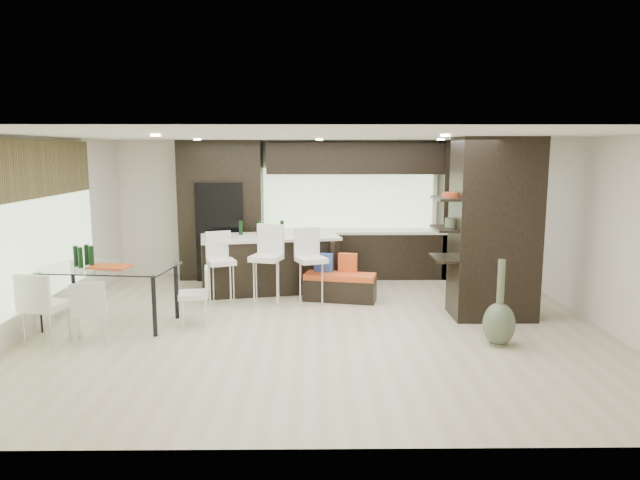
{
  "coord_description": "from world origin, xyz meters",
  "views": [
    {
      "loc": [
        -0.09,
        -7.99,
        2.5
      ],
      "look_at": [
        0.0,
        0.6,
        1.15
      ],
      "focal_mm": 32.0,
      "sensor_mm": 36.0,
      "label": 1
    }
  ],
  "objects_px": {
    "bench": "(340,287)",
    "chair_far": "(46,311)",
    "stool_left": "(222,275)",
    "kitchen_island": "(270,263)",
    "stool_right": "(311,273)",
    "chair_end": "(194,299)",
    "stool_mid": "(266,272)",
    "chair_near": "(90,314)",
    "floor_vase": "(500,303)",
    "dining_table": "(112,296)"
  },
  "relations": [
    {
      "from": "bench",
      "to": "chair_far",
      "type": "relative_size",
      "value": 1.33
    },
    {
      "from": "stool_left",
      "to": "bench",
      "type": "xyz_separation_m",
      "value": [
        1.96,
        0.13,
        -0.25
      ]
    },
    {
      "from": "kitchen_island",
      "to": "stool_right",
      "type": "bearing_deg",
      "value": -59.73
    },
    {
      "from": "chair_end",
      "to": "stool_mid",
      "type": "bearing_deg",
      "value": -48.65
    },
    {
      "from": "chair_near",
      "to": "stool_right",
      "type": "bearing_deg",
      "value": 17.71
    },
    {
      "from": "stool_left",
      "to": "floor_vase",
      "type": "bearing_deg",
      "value": -50.52
    },
    {
      "from": "stool_right",
      "to": "floor_vase",
      "type": "distance_m",
      "value": 3.23
    },
    {
      "from": "kitchen_island",
      "to": "stool_left",
      "type": "height_order",
      "value": "kitchen_island"
    },
    {
      "from": "kitchen_island",
      "to": "stool_mid",
      "type": "distance_m",
      "value": 0.85
    },
    {
      "from": "stool_right",
      "to": "chair_near",
      "type": "height_order",
      "value": "stool_right"
    },
    {
      "from": "chair_far",
      "to": "chair_end",
      "type": "relative_size",
      "value": 1.16
    },
    {
      "from": "kitchen_island",
      "to": "stool_right",
      "type": "distance_m",
      "value": 1.12
    },
    {
      "from": "floor_vase",
      "to": "stool_mid",
      "type": "bearing_deg",
      "value": 146.43
    },
    {
      "from": "chair_end",
      "to": "stool_left",
      "type": "bearing_deg",
      "value": -19.87
    },
    {
      "from": "stool_right",
      "to": "stool_mid",
      "type": "bearing_deg",
      "value": 159.02
    },
    {
      "from": "floor_vase",
      "to": "chair_far",
      "type": "distance_m",
      "value": 5.87
    },
    {
      "from": "dining_table",
      "to": "chair_end",
      "type": "xyz_separation_m",
      "value": [
        1.18,
        0.0,
        -0.04
      ]
    },
    {
      "from": "bench",
      "to": "chair_end",
      "type": "height_order",
      "value": "chair_end"
    },
    {
      "from": "kitchen_island",
      "to": "dining_table",
      "type": "xyz_separation_m",
      "value": [
        -2.13,
        -2.04,
        -0.07
      ]
    },
    {
      "from": "dining_table",
      "to": "kitchen_island",
      "type": "bearing_deg",
      "value": 50.52
    },
    {
      "from": "chair_far",
      "to": "dining_table",
      "type": "bearing_deg",
      "value": 67.71
    },
    {
      "from": "kitchen_island",
      "to": "chair_near",
      "type": "xyz_separation_m",
      "value": [
        -2.13,
        -2.84,
        -0.11
      ]
    },
    {
      "from": "stool_right",
      "to": "dining_table",
      "type": "bearing_deg",
      "value": -179.07
    },
    {
      "from": "stool_right",
      "to": "chair_far",
      "type": "relative_size",
      "value": 1.11
    },
    {
      "from": "stool_mid",
      "to": "bench",
      "type": "height_order",
      "value": "stool_mid"
    },
    {
      "from": "stool_right",
      "to": "floor_vase",
      "type": "xyz_separation_m",
      "value": [
        2.44,
        -2.12,
        0.07
      ]
    },
    {
      "from": "dining_table",
      "to": "chair_far",
      "type": "xyz_separation_m",
      "value": [
        -0.56,
        -0.82,
        0.02
      ]
    },
    {
      "from": "floor_vase",
      "to": "chair_end",
      "type": "relative_size",
      "value": 1.46
    },
    {
      "from": "chair_near",
      "to": "chair_far",
      "type": "relative_size",
      "value": 0.88
    },
    {
      "from": "stool_mid",
      "to": "floor_vase",
      "type": "xyz_separation_m",
      "value": [
        3.18,
        -2.11,
        0.04
      ]
    },
    {
      "from": "stool_mid",
      "to": "chair_far",
      "type": "bearing_deg",
      "value": -125.92
    },
    {
      "from": "stool_left",
      "to": "dining_table",
      "type": "relative_size",
      "value": 0.53
    },
    {
      "from": "chair_near",
      "to": "chair_far",
      "type": "bearing_deg",
      "value": 166.01
    },
    {
      "from": "chair_near",
      "to": "floor_vase",
      "type": "bearing_deg",
      "value": -18.41
    },
    {
      "from": "kitchen_island",
      "to": "chair_far",
      "type": "xyz_separation_m",
      "value": [
        -2.69,
        -2.87,
        -0.05
      ]
    },
    {
      "from": "stool_right",
      "to": "bench",
      "type": "height_order",
      "value": "stool_right"
    },
    {
      "from": "kitchen_island",
      "to": "stool_mid",
      "type": "xyz_separation_m",
      "value": [
        0.0,
        -0.85,
        0.02
      ]
    },
    {
      "from": "bench",
      "to": "chair_far",
      "type": "distance_m",
      "value": 4.48
    },
    {
      "from": "kitchen_island",
      "to": "floor_vase",
      "type": "relative_size",
      "value": 2.13
    },
    {
      "from": "stool_mid",
      "to": "stool_right",
      "type": "xyz_separation_m",
      "value": [
        0.74,
        0.01,
        -0.02
      ]
    },
    {
      "from": "bench",
      "to": "chair_end",
      "type": "xyz_separation_m",
      "value": [
        -2.17,
        -1.34,
        0.16
      ]
    },
    {
      "from": "stool_left",
      "to": "chair_end",
      "type": "xyz_separation_m",
      "value": [
        -0.21,
        -1.21,
        -0.09
      ]
    },
    {
      "from": "floor_vase",
      "to": "chair_end",
      "type": "distance_m",
      "value": 4.23
    },
    {
      "from": "stool_left",
      "to": "stool_right",
      "type": "height_order",
      "value": "stool_right"
    },
    {
      "from": "chair_far",
      "to": "floor_vase",
      "type": "bearing_deg",
      "value": 10.83
    },
    {
      "from": "chair_near",
      "to": "chair_end",
      "type": "xyz_separation_m",
      "value": [
        1.18,
        0.79,
        -0.01
      ]
    },
    {
      "from": "kitchen_island",
      "to": "stool_mid",
      "type": "relative_size",
      "value": 2.31
    },
    {
      "from": "chair_end",
      "to": "chair_far",
      "type": "bearing_deg",
      "value": 105.35
    },
    {
      "from": "stool_left",
      "to": "bench",
      "type": "height_order",
      "value": "stool_left"
    },
    {
      "from": "stool_mid",
      "to": "dining_table",
      "type": "bearing_deg",
      "value": -133.59
    }
  ]
}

